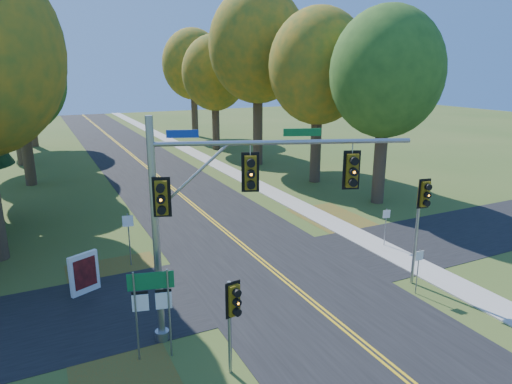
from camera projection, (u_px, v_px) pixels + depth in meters
name	position (u px, v px, depth m)	size (l,w,h in m)	color
ground	(300.00, 292.00, 18.72)	(160.00, 160.00, 0.00)	#344F1C
road_main	(300.00, 292.00, 18.72)	(8.00, 160.00, 0.02)	black
road_cross	(276.00, 273.00, 20.45)	(60.00, 6.00, 0.02)	black
centerline_left	(298.00, 292.00, 18.67)	(0.10, 160.00, 0.01)	gold
centerline_right	(302.00, 291.00, 18.75)	(0.10, 160.00, 0.01)	gold
sidewalk_east	(413.00, 264.00, 21.35)	(1.60, 160.00, 0.06)	#9E998E
leaf_patch_w_near	(120.00, 284.00, 19.41)	(4.00, 6.00, 0.00)	brown
leaf_patch_e	(345.00, 224.00, 26.80)	(3.50, 8.00, 0.00)	brown
tree_e_a	(386.00, 73.00, 28.96)	(7.20, 7.20, 12.73)	#38281C
tree_e_b	(319.00, 67.00, 34.50)	(7.60, 7.60, 13.33)	#38281C
tree_w_c	(19.00, 81.00, 33.71)	(6.80, 6.80, 11.91)	#38281C
tree_e_c	(258.00, 47.00, 40.58)	(8.80, 8.80, 15.79)	#38281C
tree_w_d	(9.00, 57.00, 40.51)	(8.20, 8.20, 14.56)	#38281C
tree_e_d	(215.00, 73.00, 48.90)	(7.00, 7.00, 12.32)	#38281C
tree_w_e	(24.00, 56.00, 50.37)	(8.40, 8.40, 14.97)	#38281C
tree_e_e	(193.00, 65.00, 58.43)	(7.80, 7.80, 13.74)	#38281C
traffic_mast	(220.00, 201.00, 14.35)	(7.83, 3.18, 7.55)	gray
east_signal_pole	(422.00, 206.00, 18.41)	(0.54, 0.62, 4.65)	gray
ped_signal_pole	(233.00, 307.00, 13.06)	(0.49, 0.57, 3.10)	#9CA0A5
route_sign_cluster	(152.00, 297.00, 13.98)	(1.37, 0.39, 3.01)	gray
info_kiosk	(84.00, 274.00, 18.45)	(1.20, 0.68, 1.72)	white
reg_sign_e_north	(386.00, 221.00, 23.18)	(0.38, 0.12, 2.01)	gray
reg_sign_e_south	(419.00, 264.00, 18.27)	(0.37, 0.06, 1.94)	gray
reg_sign_w	(129.00, 230.00, 20.80)	(0.48, 0.12, 2.53)	gray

